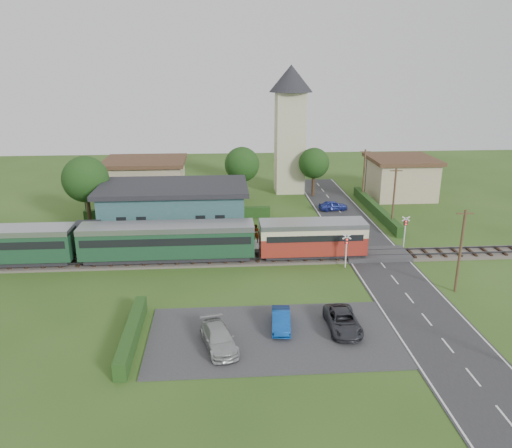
{
  "coord_description": "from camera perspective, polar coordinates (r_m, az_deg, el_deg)",
  "views": [
    {
      "loc": [
        -4.77,
        -41.98,
        18.03
      ],
      "look_at": [
        -1.5,
        4.0,
        2.94
      ],
      "focal_mm": 35.0,
      "sensor_mm": 36.0,
      "label": 1
    }
  ],
  "objects": [
    {
      "name": "streetlamp_west",
      "position": [
        66.05,
        -19.12,
        4.0
      ],
      "size": [
        0.3,
        0.3,
        5.15
      ],
      "color": "#3F3F47",
      "rests_on": "ground"
    },
    {
      "name": "tree_b",
      "position": [
        66.33,
        -1.61,
        6.81
      ],
      "size": [
        4.6,
        4.6,
        7.34
      ],
      "color": "#332316",
      "rests_on": "ground"
    },
    {
      "name": "hedge_roadside",
      "position": [
        63.45,
        13.5,
        1.67
      ],
      "size": [
        0.8,
        18.0,
        1.2
      ],
      "primitive_type": "cube",
      "color": "#193814",
      "rests_on": "ground"
    },
    {
      "name": "crossing_signal_near",
      "position": [
        45.89,
        10.29,
        -2.43
      ],
      "size": [
        0.84,
        0.28,
        3.28
      ],
      "color": "silver",
      "rests_on": "ground"
    },
    {
      "name": "utility_pole_b",
      "position": [
        43.15,
        22.32,
        -2.79
      ],
      "size": [
        1.4,
        0.22,
        7.0
      ],
      "color": "#473321",
      "rests_on": "ground"
    },
    {
      "name": "utility_pole_d",
      "position": [
        68.27,
        12.22,
        5.54
      ],
      "size": [
        1.4,
        0.22,
        7.0
      ],
      "color": "#473321",
      "rests_on": "ground"
    },
    {
      "name": "church_tower",
      "position": [
        71.09,
        3.94,
        11.79
      ],
      "size": [
        6.0,
        6.0,
        17.6
      ],
      "color": "beige",
      "rests_on": "ground"
    },
    {
      "name": "pedestrian_far",
      "position": [
        50.48,
        -14.58,
        -1.87
      ],
      "size": [
        0.82,
        0.94,
        1.64
      ],
      "primitive_type": "imported",
      "rotation": [
        0.0,
        0.0,
        1.29
      ],
      "color": "gray",
      "rests_on": "platform"
    },
    {
      "name": "equipment_hut",
      "position": [
        51.63,
        -18.69,
        -1.24
      ],
      "size": [
        2.3,
        2.3,
        2.55
      ],
      "color": "beige",
      "rests_on": "platform"
    },
    {
      "name": "train",
      "position": [
        47.48,
        -13.88,
        -1.93
      ],
      "size": [
        43.2,
        2.9,
        3.4
      ],
      "color": "#232328",
      "rests_on": "ground"
    },
    {
      "name": "ground",
      "position": [
        45.94,
        2.23,
        -4.99
      ],
      "size": [
        120.0,
        120.0,
        0.0
      ],
      "primitive_type": "plane",
      "color": "#2D4C19"
    },
    {
      "name": "crossing_deck",
      "position": [
        49.69,
        13.54,
        -3.39
      ],
      "size": [
        6.2,
        3.4,
        0.45
      ],
      "primitive_type": "cube",
      "color": "#333335",
      "rests_on": "ground"
    },
    {
      "name": "hedge_carpark",
      "position": [
        35.23,
        -14.01,
        -12.12
      ],
      "size": [
        0.8,
        9.0,
        1.2
      ],
      "primitive_type": "cube",
      "color": "#193814",
      "rests_on": "ground"
    },
    {
      "name": "station_building",
      "position": [
        55.4,
        -9.33,
        1.81
      ],
      "size": [
        16.0,
        9.0,
        5.3
      ],
      "color": "#2B5B5C",
      "rests_on": "ground"
    },
    {
      "name": "platform",
      "position": [
        50.7,
        -9.74,
        -2.7
      ],
      "size": [
        30.0,
        3.0,
        0.45
      ],
      "primitive_type": "cube",
      "color": "gray",
      "rests_on": "ground"
    },
    {
      "name": "hedge_station",
      "position": [
        60.28,
        -8.88,
        1.15
      ],
      "size": [
        22.0,
        0.8,
        1.3
      ],
      "primitive_type": "cube",
      "color": "#193814",
      "rests_on": "ground"
    },
    {
      "name": "tree_c",
      "position": [
        69.49,
        6.64,
        6.91
      ],
      "size": [
        4.2,
        4.2,
        6.78
      ],
      "color": "#332316",
      "rests_on": "ground"
    },
    {
      "name": "car_park_blue",
      "position": [
        35.75,
        2.88,
        -10.92
      ],
      "size": [
        1.63,
        3.77,
        1.21
      ],
      "primitive_type": "imported",
      "rotation": [
        0.0,
        0.0,
        -0.1
      ],
      "color": "#0C419A",
      "rests_on": "car_park"
    },
    {
      "name": "car_park_dark",
      "position": [
        36.06,
        9.89,
        -10.86
      ],
      "size": [
        2.12,
        4.57,
        1.27
      ],
      "primitive_type": "imported",
      "rotation": [
        0.0,
        0.0,
        -0.0
      ],
      "color": "#2D2E35",
      "rests_on": "car_park"
    },
    {
      "name": "house_east",
      "position": [
        72.11,
        16.19,
        5.21
      ],
      "size": [
        8.8,
        8.8,
        5.5
      ],
      "color": "tan",
      "rests_on": "ground"
    },
    {
      "name": "streetlamp_east",
      "position": [
        73.58,
        12.48,
        5.95
      ],
      "size": [
        0.3,
        0.3,
        5.15
      ],
      "color": "#3F3F47",
      "rests_on": "ground"
    },
    {
      "name": "pedestrian_near",
      "position": [
        50.39,
        -0.04,
        -1.1
      ],
      "size": [
        0.73,
        0.49,
        1.97
      ],
      "primitive_type": "imported",
      "rotation": [
        0.0,
        0.0,
        3.16
      ],
      "color": "gray",
      "rests_on": "platform"
    },
    {
      "name": "car_park",
      "position": [
        35.12,
        1.9,
        -12.69
      ],
      "size": [
        17.0,
        9.0,
        0.08
      ],
      "primitive_type": "cube",
      "color": "#333335",
      "rests_on": "ground"
    },
    {
      "name": "railway_track",
      "position": [
        47.73,
        1.97,
        -3.93
      ],
      "size": [
        76.0,
        3.2,
        0.49
      ],
      "color": "#4C443D",
      "rests_on": "ground"
    },
    {
      "name": "road",
      "position": [
        48.01,
        14.21,
        -4.48
      ],
      "size": [
        6.0,
        70.0,
        0.05
      ],
      "primitive_type": "cube",
      "color": "#28282B",
      "rests_on": "ground"
    },
    {
      "name": "car_on_road",
      "position": [
        63.76,
        8.8,
        2.1
      ],
      "size": [
        3.73,
        1.85,
        1.22
      ],
      "primitive_type": "imported",
      "rotation": [
        0.0,
        0.0,
        1.69
      ],
      "color": "#263495",
      "rests_on": "road"
    },
    {
      "name": "tree_a",
      "position": [
        59.38,
        -18.9,
        4.85
      ],
      "size": [
        5.2,
        5.2,
        8.0
      ],
      "color": "#332316",
      "rests_on": "ground"
    },
    {
      "name": "crossing_signal_far",
      "position": [
        52.35,
        16.69,
        -0.33
      ],
      "size": [
        0.84,
        0.28,
        3.28
      ],
      "color": "silver",
      "rests_on": "ground"
    },
    {
      "name": "utility_pole_c",
      "position": [
        57.18,
        15.47,
        2.87
      ],
      "size": [
        1.4,
        0.22,
        7.0
      ],
      "color": "#473321",
      "rests_on": "ground"
    },
    {
      "name": "car_park_silver",
      "position": [
        33.62,
        -4.3,
        -12.86
      ],
      "size": [
        2.91,
        4.88,
        1.33
      ],
      "primitive_type": "imported",
      "rotation": [
        0.0,
        0.0,
        0.25
      ],
      "color": "#A5A6A7",
      "rests_on": "car_park"
    },
    {
      "name": "house_west",
      "position": [
        69.45,
        -12.49,
        5.02
      ],
      "size": [
        10.8,
        8.8,
        5.5
      ],
      "color": "tan",
      "rests_on": "ground"
    }
  ]
}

